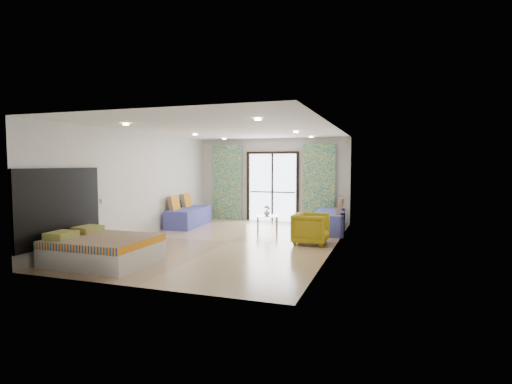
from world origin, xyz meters
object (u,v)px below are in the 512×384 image
(bed, at_px, (102,250))
(daybed_left, at_px, (188,216))
(armchair, at_px, (311,227))
(coffee_table, at_px, (267,217))
(daybed_right, at_px, (331,220))

(bed, xyz_separation_m, daybed_left, (-0.64, 4.57, 0.04))
(armchair, bearing_deg, coffee_table, 44.08)
(daybed_left, distance_m, armchair, 4.32)
(bed, height_order, daybed_right, daybed_right)
(coffee_table, bearing_deg, bed, -111.56)
(daybed_left, distance_m, coffee_table, 2.48)
(daybed_right, bearing_deg, bed, -131.12)
(daybed_right, bearing_deg, coffee_table, -175.16)
(daybed_left, height_order, armchair, daybed_left)
(bed, bearing_deg, coffee_table, 68.44)
(bed, xyz_separation_m, daybed_right, (3.59, 4.97, 0.04))
(bed, distance_m, daybed_left, 4.61)
(coffee_table, height_order, armchair, armchair)
(bed, xyz_separation_m, coffee_table, (1.84, 4.66, 0.10))
(bed, xyz_separation_m, armchair, (3.40, 3.05, 0.14))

